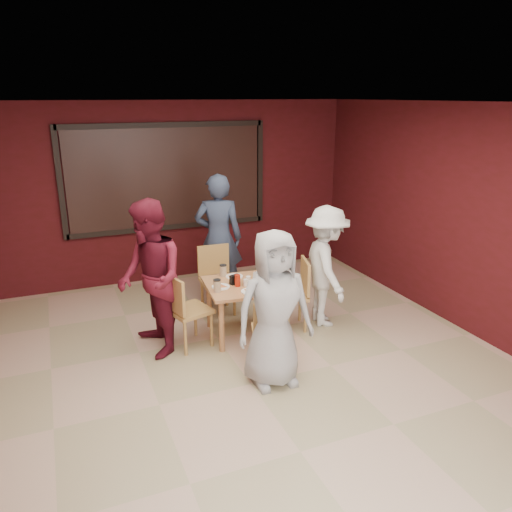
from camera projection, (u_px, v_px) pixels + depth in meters
name	position (u px, v px, depth m)	size (l,w,h in m)	color
floor	(251.00, 384.00, 5.19)	(7.00, 7.00, 0.00)	tan
window_blinds	(167.00, 178.00, 7.72)	(3.00, 0.02, 1.50)	black
dining_table	(242.00, 290.00, 6.08)	(0.93, 0.93, 0.83)	tan
chair_front	(270.00, 329.00, 5.42)	(0.48, 0.48, 0.79)	#A88241
chair_back	(216.00, 275.00, 6.83)	(0.46, 0.46, 0.91)	#A88241
chair_left	(184.00, 307.00, 5.80)	(0.55, 0.55, 0.92)	#A88241
chair_right	(296.00, 290.00, 6.33)	(0.54, 0.54, 0.90)	#A88241
diner_front	(274.00, 309.00, 5.00)	(0.80, 0.52, 1.65)	#A3A3A3
diner_back	(219.00, 238.00, 7.11)	(0.67, 0.44, 1.85)	#303C56
diner_left	(150.00, 279.00, 5.59)	(0.88, 0.68, 1.80)	maroon
diner_right	(326.00, 267.00, 6.36)	(1.01, 0.58, 1.57)	silver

